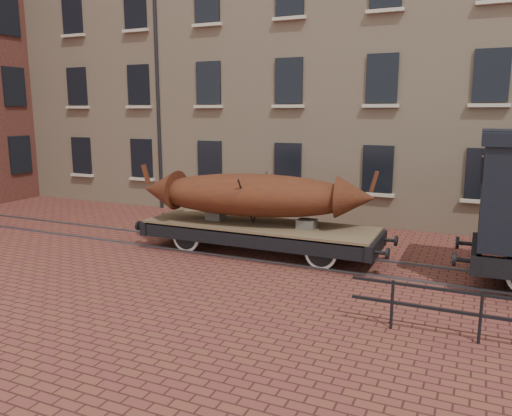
% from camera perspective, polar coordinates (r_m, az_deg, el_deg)
% --- Properties ---
extents(ground, '(90.00, 90.00, 0.00)m').
position_cam_1_polar(ground, '(14.70, 5.91, -5.89)').
color(ground, brown).
extents(warehouse_cream, '(40.00, 10.19, 14.00)m').
position_cam_1_polar(warehouse_cream, '(23.57, 21.67, 16.93)').
color(warehouse_cream, tan).
rests_on(warehouse_cream, ground).
extents(rail_track, '(30.00, 1.52, 0.06)m').
position_cam_1_polar(rail_track, '(14.69, 5.91, -5.78)').
color(rail_track, '#59595E').
rests_on(rail_track, ground).
extents(flatcar_wagon, '(7.92, 2.15, 1.19)m').
position_cam_1_polar(flatcar_wagon, '(15.03, 0.38, -2.51)').
color(flatcar_wagon, brown).
rests_on(flatcar_wagon, ground).
extents(iron_boat, '(7.21, 2.98, 1.71)m').
position_cam_1_polar(iron_boat, '(14.90, -0.32, 1.52)').
color(iron_boat, '#56250F').
rests_on(iron_boat, flatcar_wagon).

